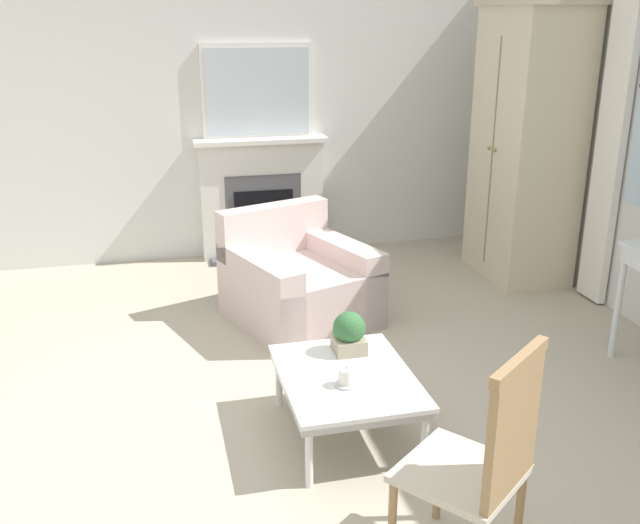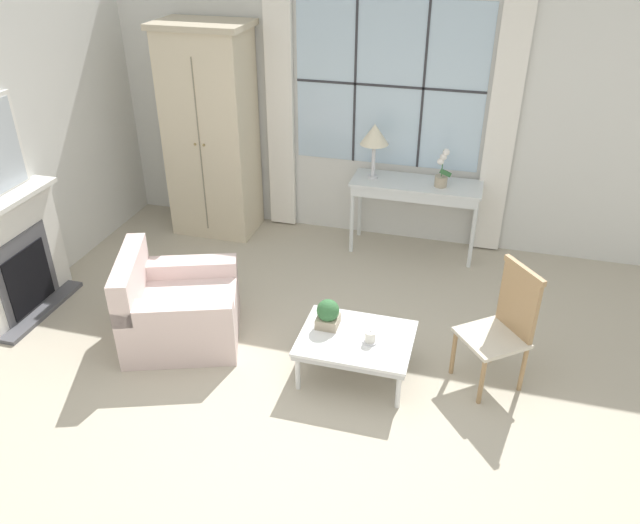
{
  "view_description": "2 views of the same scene",
  "coord_description": "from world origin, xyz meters",
  "px_view_note": "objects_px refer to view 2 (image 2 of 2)",
  "views": [
    {
      "loc": [
        3.49,
        -0.42,
        2.16
      ],
      "look_at": [
        -0.08,
        0.45,
        0.89
      ],
      "focal_mm": 40.0,
      "sensor_mm": 36.0,
      "label": 1
    },
    {
      "loc": [
        1.03,
        -3.35,
        3.33
      ],
      "look_at": [
        -0.15,
        0.9,
        0.77
      ],
      "focal_mm": 35.0,
      "sensor_mm": 36.0,
      "label": 2
    }
  ],
  "objects_px": {
    "console_table": "(416,190)",
    "armoire": "(211,132)",
    "table_lamp": "(375,135)",
    "side_chair_wooden": "(505,321)",
    "coffee_table": "(356,341)",
    "fireplace": "(11,250)",
    "armchair_upholstered": "(178,311)",
    "potted_orchid": "(442,172)",
    "pillar_candle": "(370,337)",
    "potted_plant_small": "(328,314)"
  },
  "relations": [
    {
      "from": "potted_plant_small",
      "to": "console_table",
      "type": "bearing_deg",
      "value": 79.32
    },
    {
      "from": "armoire",
      "to": "table_lamp",
      "type": "relative_size",
      "value": 3.94
    },
    {
      "from": "potted_plant_small",
      "to": "armchair_upholstered",
      "type": "bearing_deg",
      "value": -179.63
    },
    {
      "from": "armoire",
      "to": "table_lamp",
      "type": "xyz_separation_m",
      "value": [
        1.79,
        0.05,
        0.11
      ]
    },
    {
      "from": "console_table",
      "to": "potted_plant_small",
      "type": "height_order",
      "value": "console_table"
    },
    {
      "from": "potted_plant_small",
      "to": "pillar_candle",
      "type": "distance_m",
      "value": 0.4
    },
    {
      "from": "table_lamp",
      "to": "armchair_upholstered",
      "type": "distance_m",
      "value": 2.65
    },
    {
      "from": "table_lamp",
      "to": "coffee_table",
      "type": "height_order",
      "value": "table_lamp"
    },
    {
      "from": "pillar_candle",
      "to": "console_table",
      "type": "bearing_deg",
      "value": 89.4
    },
    {
      "from": "side_chair_wooden",
      "to": "pillar_candle",
      "type": "xyz_separation_m",
      "value": [
        -0.98,
        -0.28,
        -0.15
      ]
    },
    {
      "from": "armoire",
      "to": "armchair_upholstered",
      "type": "xyz_separation_m",
      "value": [
        0.53,
        -2.06,
        -0.88
      ]
    },
    {
      "from": "armoire",
      "to": "side_chair_wooden",
      "type": "bearing_deg",
      "value": -30.45
    },
    {
      "from": "fireplace",
      "to": "potted_orchid",
      "type": "distance_m",
      "value": 4.13
    },
    {
      "from": "side_chair_wooden",
      "to": "armoire",
      "type": "bearing_deg",
      "value": 149.55
    },
    {
      "from": "table_lamp",
      "to": "armoire",
      "type": "bearing_deg",
      "value": -178.43
    },
    {
      "from": "potted_orchid",
      "to": "armoire",
      "type": "bearing_deg",
      "value": -179.62
    },
    {
      "from": "fireplace",
      "to": "pillar_candle",
      "type": "height_order",
      "value": "fireplace"
    },
    {
      "from": "potted_plant_small",
      "to": "pillar_candle",
      "type": "bearing_deg",
      "value": -17.78
    },
    {
      "from": "potted_orchid",
      "to": "side_chair_wooden",
      "type": "distance_m",
      "value": 2.07
    },
    {
      "from": "fireplace",
      "to": "side_chair_wooden",
      "type": "distance_m",
      "value": 4.27
    },
    {
      "from": "table_lamp",
      "to": "pillar_candle",
      "type": "relative_size",
      "value": 4.99
    },
    {
      "from": "console_table",
      "to": "armoire",
      "type": "bearing_deg",
      "value": -178.76
    },
    {
      "from": "console_table",
      "to": "fireplace",
      "type": "bearing_deg",
      "value": -147.32
    },
    {
      "from": "console_table",
      "to": "armchair_upholstered",
      "type": "relative_size",
      "value": 1.13
    },
    {
      "from": "armoire",
      "to": "armchair_upholstered",
      "type": "relative_size",
      "value": 1.93
    },
    {
      "from": "potted_orchid",
      "to": "armchair_upholstered",
      "type": "xyz_separation_m",
      "value": [
        -1.97,
        -2.08,
        -0.68
      ]
    },
    {
      "from": "console_table",
      "to": "pillar_candle",
      "type": "xyz_separation_m",
      "value": [
        -0.02,
        -2.22,
        -0.3
      ]
    },
    {
      "from": "fireplace",
      "to": "console_table",
      "type": "bearing_deg",
      "value": 32.68
    },
    {
      "from": "fireplace",
      "to": "potted_orchid",
      "type": "relative_size",
      "value": 4.86
    },
    {
      "from": "table_lamp",
      "to": "coffee_table",
      "type": "bearing_deg",
      "value": -81.54
    },
    {
      "from": "armoire",
      "to": "potted_orchid",
      "type": "bearing_deg",
      "value": 0.38
    },
    {
      "from": "side_chair_wooden",
      "to": "pillar_candle",
      "type": "distance_m",
      "value": 1.03
    },
    {
      "from": "fireplace",
      "to": "armoire",
      "type": "bearing_deg",
      "value": 63.13
    },
    {
      "from": "console_table",
      "to": "coffee_table",
      "type": "distance_m",
      "value": 2.22
    },
    {
      "from": "armchair_upholstered",
      "to": "potted_plant_small",
      "type": "distance_m",
      "value": 1.35
    },
    {
      "from": "console_table",
      "to": "pillar_candle",
      "type": "relative_size",
      "value": 11.55
    },
    {
      "from": "potted_orchid",
      "to": "armchair_upholstered",
      "type": "bearing_deg",
      "value": -133.54
    },
    {
      "from": "table_lamp",
      "to": "side_chair_wooden",
      "type": "bearing_deg",
      "value": -53.69
    },
    {
      "from": "pillar_candle",
      "to": "armoire",
      "type": "bearing_deg",
      "value": 135.76
    },
    {
      "from": "fireplace",
      "to": "potted_plant_small",
      "type": "height_order",
      "value": "fireplace"
    },
    {
      "from": "armoire",
      "to": "table_lamp",
      "type": "bearing_deg",
      "value": 1.57
    },
    {
      "from": "armchair_upholstered",
      "to": "coffee_table",
      "type": "height_order",
      "value": "armchair_upholstered"
    },
    {
      "from": "table_lamp",
      "to": "coffee_table",
      "type": "relative_size",
      "value": 0.66
    },
    {
      "from": "console_table",
      "to": "potted_orchid",
      "type": "xyz_separation_m",
      "value": [
        0.25,
        -0.03,
        0.24
      ]
    },
    {
      "from": "fireplace",
      "to": "potted_plant_small",
      "type": "relative_size",
      "value": 8.07
    },
    {
      "from": "table_lamp",
      "to": "pillar_candle",
      "type": "height_order",
      "value": "table_lamp"
    },
    {
      "from": "console_table",
      "to": "table_lamp",
      "type": "distance_m",
      "value": 0.72
    },
    {
      "from": "fireplace",
      "to": "armchair_upholstered",
      "type": "xyz_separation_m",
      "value": [
        1.58,
        0.01,
        -0.37
      ]
    },
    {
      "from": "fireplace",
      "to": "armchair_upholstered",
      "type": "relative_size",
      "value": 1.63
    },
    {
      "from": "potted_plant_small",
      "to": "armoire",
      "type": "bearing_deg",
      "value": 132.14
    }
  ]
}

